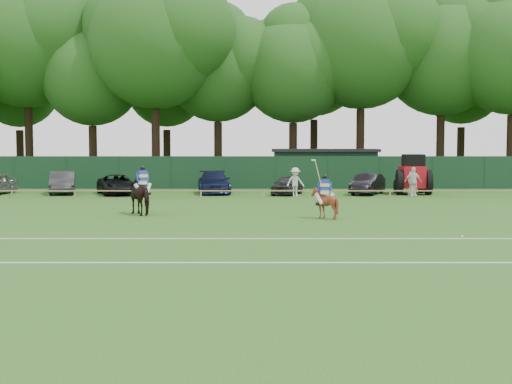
{
  "coord_description": "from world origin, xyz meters",
  "views": [
    {
      "loc": [
        0.51,
        -25.21,
        3.34
      ],
      "look_at": [
        0.5,
        3.0,
        1.4
      ],
      "focal_mm": 48.0,
      "sensor_mm": 36.0,
      "label": 1
    }
  ],
  "objects_px": {
    "suv_black": "(117,185)",
    "spectator_left": "(295,182)",
    "hatch_grey": "(287,185)",
    "spectator_right": "(411,183)",
    "utility_shed": "(324,167)",
    "horse_dark": "(143,195)",
    "sedan_navy": "(214,182)",
    "polo_ball": "(462,236)",
    "horse_chestnut": "(325,203)",
    "sedan_grey": "(63,183)",
    "estate_black": "(368,184)",
    "tractor": "(412,175)",
    "spectator_mid": "(413,182)"
  },
  "relations": [
    {
      "from": "spectator_mid",
      "to": "polo_ball",
      "type": "relative_size",
      "value": 21.25
    },
    {
      "from": "sedan_navy",
      "to": "utility_shed",
      "type": "bearing_deg",
      "value": 37.15
    },
    {
      "from": "hatch_grey",
      "to": "spectator_right",
      "type": "relative_size",
      "value": 2.41
    },
    {
      "from": "sedan_grey",
      "to": "spectator_right",
      "type": "bearing_deg",
      "value": -17.38
    },
    {
      "from": "sedan_grey",
      "to": "spectator_left",
      "type": "bearing_deg",
      "value": -21.93
    },
    {
      "from": "polo_ball",
      "to": "horse_chestnut",
      "type": "bearing_deg",
      "value": 123.78
    },
    {
      "from": "horse_chestnut",
      "to": "utility_shed",
      "type": "bearing_deg",
      "value": -95.02
    },
    {
      "from": "horse_dark",
      "to": "suv_black",
      "type": "xyz_separation_m",
      "value": [
        -3.95,
        13.32,
        -0.24
      ]
    },
    {
      "from": "estate_black",
      "to": "horse_dark",
      "type": "bearing_deg",
      "value": -110.52
    },
    {
      "from": "polo_ball",
      "to": "suv_black",
      "type": "bearing_deg",
      "value": 127.88
    },
    {
      "from": "horse_dark",
      "to": "horse_chestnut",
      "type": "relative_size",
      "value": 1.53
    },
    {
      "from": "spectator_right",
      "to": "hatch_grey",
      "type": "bearing_deg",
      "value": -159.39
    },
    {
      "from": "horse_dark",
      "to": "utility_shed",
      "type": "xyz_separation_m",
      "value": [
        10.95,
        22.39,
        0.62
      ]
    },
    {
      "from": "hatch_grey",
      "to": "utility_shed",
      "type": "bearing_deg",
      "value": 86.96
    },
    {
      "from": "sedan_navy",
      "to": "polo_ball",
      "type": "relative_size",
      "value": 58.65
    },
    {
      "from": "sedan_navy",
      "to": "tractor",
      "type": "xyz_separation_m",
      "value": [
        13.57,
        -0.68,
        0.52
      ]
    },
    {
      "from": "spectator_right",
      "to": "utility_shed",
      "type": "bearing_deg",
      "value": 141.48
    },
    {
      "from": "polo_ball",
      "to": "sedan_grey",
      "type": "bearing_deg",
      "value": 132.88
    },
    {
      "from": "horse_dark",
      "to": "utility_shed",
      "type": "distance_m",
      "value": 24.94
    },
    {
      "from": "horse_dark",
      "to": "polo_ball",
      "type": "bearing_deg",
      "value": 113.73
    },
    {
      "from": "horse_chestnut",
      "to": "utility_shed",
      "type": "distance_m",
      "value": 24.39
    },
    {
      "from": "spectator_right",
      "to": "tractor",
      "type": "relative_size",
      "value": 0.47
    },
    {
      "from": "sedan_navy",
      "to": "spectator_right",
      "type": "xyz_separation_m",
      "value": [
        13.25,
        -1.83,
        0.02
      ]
    },
    {
      "from": "horse_dark",
      "to": "polo_ball",
      "type": "height_order",
      "value": "horse_dark"
    },
    {
      "from": "spectator_left",
      "to": "spectator_mid",
      "type": "relative_size",
      "value": 0.98
    },
    {
      "from": "horse_chestnut",
      "to": "estate_black",
      "type": "height_order",
      "value": "horse_chestnut"
    },
    {
      "from": "horse_dark",
      "to": "hatch_grey",
      "type": "height_order",
      "value": "horse_dark"
    },
    {
      "from": "horse_dark",
      "to": "utility_shed",
      "type": "bearing_deg",
      "value": -149.46
    },
    {
      "from": "estate_black",
      "to": "spectator_left",
      "type": "xyz_separation_m",
      "value": [
        -5.01,
        -1.73,
        0.23
      ]
    },
    {
      "from": "spectator_left",
      "to": "utility_shed",
      "type": "distance_m",
      "value": 11.05
    },
    {
      "from": "sedan_navy",
      "to": "spectator_mid",
      "type": "bearing_deg",
      "value": -17.07
    },
    {
      "from": "sedan_grey",
      "to": "polo_ball",
      "type": "xyz_separation_m",
      "value": [
        20.73,
        -22.33,
        -0.73
      ]
    },
    {
      "from": "hatch_grey",
      "to": "spectator_mid",
      "type": "xyz_separation_m",
      "value": [
        8.18,
        -1.32,
        0.31
      ]
    },
    {
      "from": "horse_chestnut",
      "to": "hatch_grey",
      "type": "xyz_separation_m",
      "value": [
        -1.01,
        15.1,
        -0.06
      ]
    },
    {
      "from": "horse_chestnut",
      "to": "spectator_left",
      "type": "bearing_deg",
      "value": -87.07
    },
    {
      "from": "suv_black",
      "to": "spectator_left",
      "type": "distance_m",
      "value": 12.06
    },
    {
      "from": "horse_chestnut",
      "to": "hatch_grey",
      "type": "bearing_deg",
      "value": -85.58
    },
    {
      "from": "sedan_grey",
      "to": "estate_black",
      "type": "bearing_deg",
      "value": -15.3
    },
    {
      "from": "sedan_navy",
      "to": "hatch_grey",
      "type": "height_order",
      "value": "sedan_navy"
    },
    {
      "from": "sedan_navy",
      "to": "spectator_right",
      "type": "height_order",
      "value": "spectator_right"
    },
    {
      "from": "horse_chestnut",
      "to": "spectator_left",
      "type": "xyz_separation_m",
      "value": [
        -0.56,
        13.63,
        0.23
      ]
    },
    {
      "from": "hatch_grey",
      "to": "spectator_left",
      "type": "xyz_separation_m",
      "value": [
        0.45,
        -1.47,
        0.29
      ]
    },
    {
      "from": "sedan_grey",
      "to": "polo_ball",
      "type": "height_order",
      "value": "sedan_grey"
    },
    {
      "from": "horse_chestnut",
      "to": "utility_shed",
      "type": "height_order",
      "value": "utility_shed"
    },
    {
      "from": "polo_ball",
      "to": "tractor",
      "type": "distance_m",
      "value": 22.32
    },
    {
      "from": "spectator_mid",
      "to": "horse_dark",
      "type": "bearing_deg",
      "value": -147.85
    },
    {
      "from": "horse_dark",
      "to": "spectator_right",
      "type": "distance_m",
      "value": 20.19
    },
    {
      "from": "spectator_left",
      "to": "utility_shed",
      "type": "bearing_deg",
      "value": 57.9
    },
    {
      "from": "hatch_grey",
      "to": "spectator_right",
      "type": "xyz_separation_m",
      "value": [
        8.24,
        -0.67,
        0.14
      ]
    },
    {
      "from": "spectator_left",
      "to": "tractor",
      "type": "relative_size",
      "value": 0.56
    }
  ]
}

